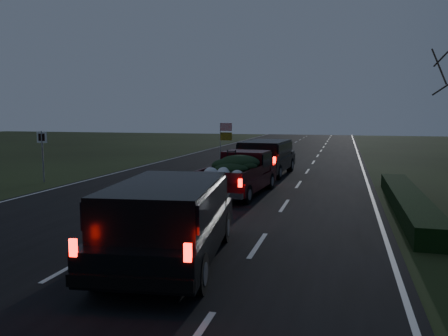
% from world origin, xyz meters
% --- Properties ---
extents(ground, '(120.00, 120.00, 0.00)m').
position_xyz_m(ground, '(0.00, 0.00, 0.00)').
color(ground, black).
rests_on(ground, ground).
extents(road_asphalt, '(14.00, 120.00, 0.02)m').
position_xyz_m(road_asphalt, '(0.00, 0.00, 0.01)').
color(road_asphalt, black).
rests_on(road_asphalt, ground).
extents(hedge_row, '(1.00, 10.00, 0.60)m').
position_xyz_m(hedge_row, '(7.80, 3.00, 0.30)').
color(hedge_row, black).
rests_on(hedge_row, ground).
extents(route_sign, '(0.55, 0.08, 2.50)m').
position_xyz_m(route_sign, '(-8.50, 5.00, 1.66)').
color(route_sign, gray).
rests_on(route_sign, ground).
extents(pickup_truck, '(2.31, 5.15, 2.63)m').
position_xyz_m(pickup_truck, '(1.52, 4.30, 0.98)').
color(pickup_truck, '#3A070D').
rests_on(pickup_truck, ground).
extents(lead_suv, '(2.53, 5.44, 1.53)m').
position_xyz_m(lead_suv, '(1.55, 10.35, 1.16)').
color(lead_suv, black).
rests_on(lead_suv, ground).
extents(rear_suv, '(2.88, 5.43, 1.49)m').
position_xyz_m(rear_suv, '(1.96, -4.34, 1.13)').
color(rear_suv, black).
rests_on(rear_suv, ground).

